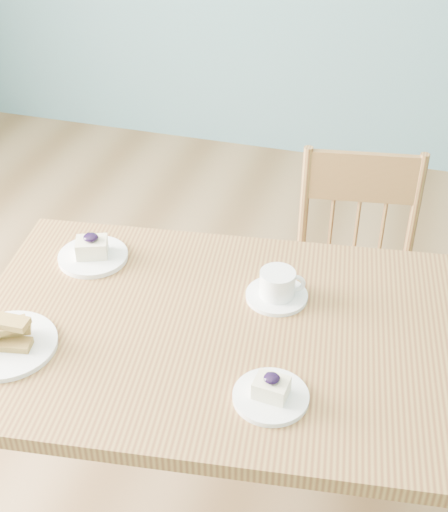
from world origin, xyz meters
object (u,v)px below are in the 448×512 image
object	(u,v)px
dining_table	(256,354)
cheesecake_plate_far	(93,253)
biscotti_plate	(5,340)
coffee_cup	(278,287)
cheesecake_plate_near	(271,393)
dining_chair	(353,284)

from	to	relation	value
dining_table	cheesecake_plate_far	bearing A→B (deg)	154.63
dining_table	biscotti_plate	world-z (taller)	biscotti_plate
coffee_cup	biscotti_plate	distance (m)	0.63
cheesecake_plate_far	biscotti_plate	world-z (taller)	cheesecake_plate_far
dining_table	biscotti_plate	distance (m)	0.57
cheesecake_plate_near	dining_table	bearing A→B (deg)	111.90
cheesecake_plate_far	dining_table	bearing A→B (deg)	-17.98
cheesecake_plate_near	coffee_cup	size ratio (longest dim) A/B	1.05
dining_table	cheesecake_plate_far	xyz separation A→B (m)	(-0.48, 0.16, 0.09)
cheesecake_plate_near	coffee_cup	distance (m)	0.33
cheesecake_plate_near	biscotti_plate	size ratio (longest dim) A/B	0.70
dining_table	coffee_cup	world-z (taller)	coffee_cup
dining_table	dining_chair	world-z (taller)	dining_chair
cheesecake_plate_far	biscotti_plate	bearing A→B (deg)	-96.36
dining_table	coffee_cup	bearing A→B (deg)	75.94
biscotti_plate	cheesecake_plate_far	bearing A→B (deg)	83.64
cheesecake_plate_near	coffee_cup	world-z (taller)	coffee_cup
dining_table	cheesecake_plate_near	bearing A→B (deg)	-75.50
cheesecake_plate_near	cheesecake_plate_far	bearing A→B (deg)	148.06
coffee_cup	biscotti_plate	bearing A→B (deg)	-162.95
dining_chair	cheesecake_plate_far	xyz separation A→B (m)	(-0.64, -0.47, 0.31)
dining_table	cheesecake_plate_near	world-z (taller)	cheesecake_plate_near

